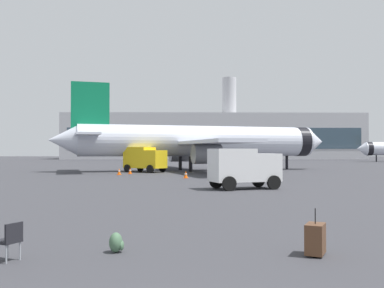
# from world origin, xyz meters

# --- Properties ---
(airplane_at_gate) EXTENTS (35.29, 32.14, 10.50)m
(airplane_at_gate) POSITION_xyz_m (2.31, 50.53, 3.66)
(airplane_at_gate) COLOR silver
(airplane_at_gate) RESTS_ON ground
(service_truck) EXTENTS (5.19, 4.56, 2.90)m
(service_truck) POSITION_xyz_m (-4.11, 46.38, 1.61)
(service_truck) COLOR yellow
(service_truck) RESTS_ON ground
(cargo_van) EXTENTS (4.80, 3.42, 2.60)m
(cargo_van) POSITION_xyz_m (4.20, 23.84, 1.45)
(cargo_van) COLOR white
(cargo_van) RESTS_ON ground
(safety_cone_near) EXTENTS (0.44, 0.44, 0.68)m
(safety_cone_near) POSITION_xyz_m (-5.30, 42.48, 0.33)
(safety_cone_near) COLOR #F2590C
(safety_cone_near) RESTS_ON ground
(safety_cone_mid) EXTENTS (0.44, 0.44, 0.68)m
(safety_cone_mid) POSITION_xyz_m (0.56, 35.08, 0.33)
(safety_cone_mid) COLOR #F2590C
(safety_cone_mid) RESTS_ON ground
(safety_cone_far) EXTENTS (0.44, 0.44, 0.70)m
(safety_cone_far) POSITION_xyz_m (-6.21, 40.69, 0.34)
(safety_cone_far) COLOR #F2590C
(safety_cone_far) RESTS_ON ground
(rolling_suitcase) EXTENTS (0.64, 0.75, 1.10)m
(rolling_suitcase) POSITION_xyz_m (3.37, 5.83, 0.39)
(rolling_suitcase) COLOR brown
(rolling_suitcase) RESTS_ON ground
(traveller_backpack) EXTENTS (0.36, 0.40, 0.48)m
(traveller_backpack) POSITION_xyz_m (-1.34, 6.23, 0.23)
(traveller_backpack) COLOR #476B4C
(traveller_backpack) RESTS_ON ground
(gate_chair) EXTENTS (0.64, 0.64, 0.86)m
(gate_chair) POSITION_xyz_m (-3.58, 5.42, 0.50)
(gate_chair) COLOR black
(gate_chair) RESTS_ON ground
(terminal_building) EXTENTS (90.59, 21.93, 25.73)m
(terminal_building) POSITION_xyz_m (9.87, 134.68, 6.97)
(terminal_building) COLOR #B2B2B7
(terminal_building) RESTS_ON ground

